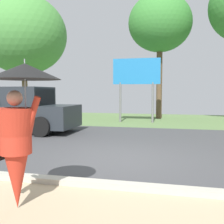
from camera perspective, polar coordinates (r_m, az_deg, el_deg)
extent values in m
cube|color=#424244|center=(8.73, 4.27, -7.11)|extent=(40.00, 8.00, 0.10)
cube|color=#607E49|center=(16.60, 8.64, -1.71)|extent=(40.00, 8.00, 0.10)
cube|color=#B2AD9E|center=(4.93, -3.36, -14.97)|extent=(40.00, 0.24, 0.10)
cone|color=#B22D1E|center=(4.11, -19.69, -9.36)|extent=(0.60, 0.60, 1.45)
cylinder|color=#B22D1E|center=(4.03, -19.84, -3.82)|extent=(0.44, 0.44, 0.65)
sphere|color=tan|center=(4.00, -20.01, 2.80)|extent=(0.22, 0.22, 0.22)
cylinder|color=#B22D1E|center=(3.86, -16.46, 0.01)|extent=(0.24, 0.09, 0.45)
cylinder|color=#B22D1E|center=(4.19, -22.68, -3.15)|extent=(0.29, 0.08, 0.24)
cylinder|color=gray|center=(3.91, -17.96, 3.33)|extent=(0.02, 0.02, 0.75)
cone|color=black|center=(3.91, -18.07, 8.24)|extent=(1.00, 1.00, 0.22)
cylinder|color=gray|center=(3.93, -18.11, 9.98)|extent=(0.02, 0.02, 0.10)
cube|color=#23282D|center=(12.04, -19.79, -0.70)|extent=(5.20, 2.00, 0.90)
cube|color=#23282D|center=(11.73, -17.84, 2.89)|extent=(1.80, 1.84, 0.90)
cube|color=#2D3842|center=(11.31, -14.15, 2.93)|extent=(0.10, 1.70, 0.77)
cylinder|color=black|center=(12.13, -10.41, -1.90)|extent=(0.76, 0.28, 0.76)
cylinder|color=black|center=(10.35, -14.88, -3.04)|extent=(0.76, 0.28, 0.76)
cylinder|color=slate|center=(14.97, 1.77, 2.10)|extent=(0.12, 0.12, 2.20)
cylinder|color=slate|center=(14.71, 8.66, 2.01)|extent=(0.12, 0.12, 2.20)
cube|color=#1E72B2|center=(14.85, 5.23, 8.63)|extent=(2.60, 0.10, 1.40)
cylinder|color=brown|center=(17.20, 10.02, 6.47)|extent=(0.36, 0.36, 4.69)
ellipsoid|color=#387F33|center=(17.70, 10.18, 18.16)|extent=(3.91, 3.91, 3.56)
cylinder|color=brown|center=(19.02, -18.06, 4.52)|extent=(0.36, 0.36, 3.63)
ellipsoid|color=#478C3D|center=(19.39, -18.32, 15.30)|extent=(5.69, 5.69, 5.18)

